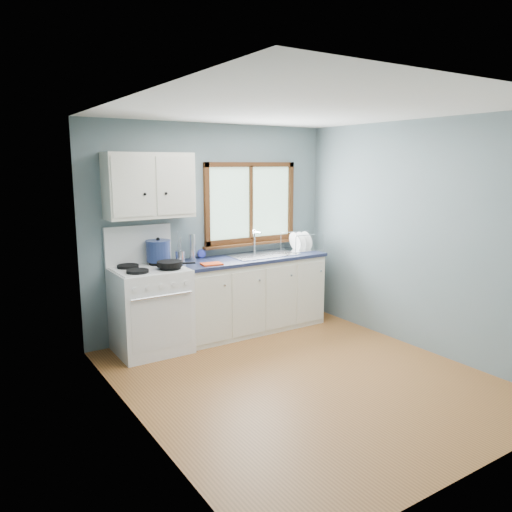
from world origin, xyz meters
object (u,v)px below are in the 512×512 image
base_cabinets (251,297)px  sink (263,260)px  utensil_crock (180,257)px  thermos (192,247)px  skillet (170,264)px  gas_range (150,307)px  stockpot (158,251)px  dish_rack (301,245)px

base_cabinets → sink: (0.18, -0.00, 0.45)m
base_cabinets → utensil_crock: utensil_crock is taller
utensil_crock → thermos: 0.22m
skillet → base_cabinets: bearing=31.6°
gas_range → skillet: gas_range is taller
gas_range → skillet: 0.55m
gas_range → thermos: (0.61, 0.20, 0.58)m
stockpot → thermos: size_ratio=1.09×
base_cabinets → utensil_crock: (-0.89, 0.10, 0.58)m
base_cabinets → utensil_crock: bearing=173.3°
gas_range → utensil_crock: size_ratio=3.81×
base_cabinets → dish_rack: (0.79, 0.02, 0.57)m
sink → utensil_crock: utensil_crock is taller
thermos → base_cabinets: bearing=-14.6°
skillet → utensil_crock: (0.24, 0.29, 0.01)m
stockpot → utensil_crock: size_ratio=0.93×
stockpot → dish_rack: 1.93m
stockpot → thermos: (0.44, 0.05, -0.01)m
thermos → dish_rack: (1.49, -0.16, -0.09)m
sink → dish_rack: bearing=1.8°
base_cabinets → thermos: 0.98m
base_cabinets → stockpot: (-1.13, 0.13, 0.67)m
skillet → stockpot: stockpot is taller
sink → base_cabinets: bearing=179.9°
skillet → gas_range: bearing=158.0°
stockpot → utensil_crock: (0.24, -0.03, -0.09)m
gas_range → dish_rack: bearing=1.0°
skillet → utensil_crock: 0.38m
sink → skillet: bearing=-171.8°
stockpot → sink: bearing=-5.9°
gas_range → stockpot: gas_range is taller
utensil_crock → dish_rack: 1.68m
base_cabinets → gas_range: bearing=-179.2°
sink → utensil_crock: bearing=174.4°
thermos → utensil_crock: bearing=-158.5°
skillet → stockpot: 0.34m
stockpot → base_cabinets: bearing=-6.8°
gas_range → stockpot: size_ratio=4.09×
gas_range → stockpot: bearing=40.9°
stockpot → dish_rack: (1.92, -0.12, -0.10)m
dish_rack → gas_range: bearing=-177.5°
utensil_crock → thermos: utensil_crock is taller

